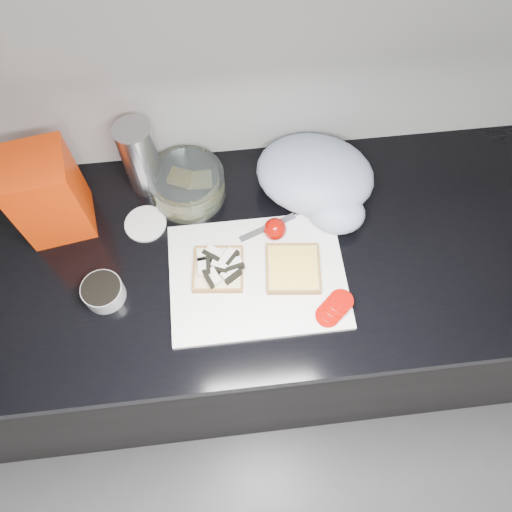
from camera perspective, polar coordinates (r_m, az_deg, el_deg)
The scene contains 14 objects.
base_cabinet at distance 1.61m, azimuth -3.58°, elevation -7.33°, with size 3.50×0.60×0.86m, color black.
countertop at distance 1.20m, azimuth -4.78°, elevation -0.18°, with size 3.50×0.64×0.04m, color black.
cutting_board at distance 1.15m, azimuth 0.17°, elevation -2.32°, with size 0.40×0.30×0.01m, color white.
bread_left at distance 1.14m, azimuth -4.33°, elevation -1.34°, with size 0.13×0.13×0.04m.
bread_right at distance 1.14m, azimuth 4.24°, elevation -1.44°, with size 0.14×0.14×0.02m.
tomato_slices at distance 1.11m, azimuth 8.94°, elevation -5.92°, with size 0.10×0.09×0.02m.
knife at distance 1.21m, azimuth 4.04°, elevation 4.50°, with size 0.21×0.09×0.01m.
seed_tub at distance 1.16m, azimuth -17.07°, elevation -3.89°, with size 0.09×0.09×0.05m.
tub_lid at distance 1.24m, azimuth -12.51°, elevation 3.62°, with size 0.10×0.10×0.01m, color white.
glass_bowl at distance 1.24m, azimuth -7.81°, elevation 8.10°, with size 0.18×0.18×0.08m.
bread_bag at distance 1.22m, azimuth -22.74°, elevation 6.50°, with size 0.15×0.14×0.23m, color red.
steel_canister at distance 1.23m, azimuth -13.07°, elevation 10.82°, with size 0.09×0.09×0.20m, color #B3B3B8.
grocery_bag at distance 1.22m, azimuth 7.08°, elevation 8.67°, with size 0.35×0.34×0.13m.
whole_tomatoes at distance 1.18m, azimuth 2.18°, elevation 3.08°, with size 0.05×0.05×0.05m.
Camera 1 is at (0.04, 0.66, 1.95)m, focal length 35.00 mm.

